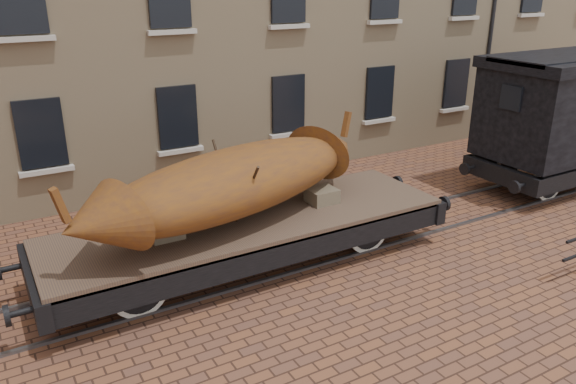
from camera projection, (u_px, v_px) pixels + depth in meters
ground at (356, 238)px, 13.29m from camera, size 90.00×90.00×0.00m
rail_track at (356, 237)px, 13.28m from camera, size 30.00×1.52×0.06m
flatcar_wagon at (250, 228)px, 11.67m from camera, size 9.46×2.57×1.43m
iron_boat at (235, 181)px, 11.13m from camera, size 7.20×3.67×1.71m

